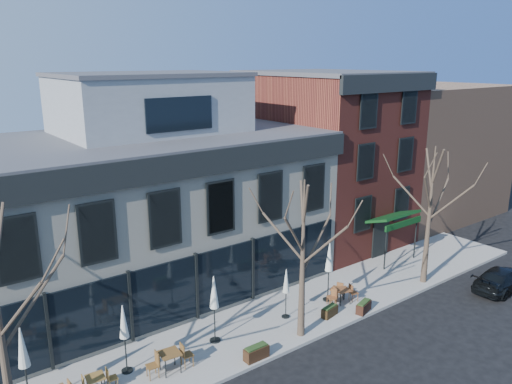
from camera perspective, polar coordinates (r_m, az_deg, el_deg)
ground at (r=24.24m, az=-6.78°, el=-14.59°), size 120.00×120.00×0.00m
sidewalk_front at (r=24.28m, az=2.72°, el=-14.23°), size 33.50×4.70×0.15m
corner_building at (r=26.65m, az=-12.51°, el=-1.05°), size 18.39×10.39×11.10m
red_brick_building at (r=33.65m, az=7.84°, el=4.09°), size 8.20×11.78×11.18m
bg_building at (r=41.93m, az=16.60°, el=4.87°), size 12.00×12.00×10.00m
tree_corner at (r=17.08m, az=-27.22°, el=-13.51°), size 3.93×3.98×7.92m
tree_mid at (r=21.34m, az=5.39°, el=-7.48°), size 3.50×3.55×7.04m
tree_right at (r=27.83m, az=19.23°, el=-2.37°), size 3.72×3.77×7.48m
parked_sedan at (r=29.90m, az=26.30°, el=-8.89°), size 4.25×1.88×1.21m
cafe_set_1 at (r=20.16m, az=-17.84°, el=-20.05°), size 1.63×0.70×0.85m
cafe_set_2 at (r=20.61m, az=-9.80°, el=-18.35°), size 1.95×0.84×1.01m
cafe_set_4 at (r=25.63m, az=9.88°, el=-11.45°), size 1.74×0.87×0.89m
cafe_set_5 at (r=25.77m, az=9.26°, el=-11.36°), size 1.57×1.00×0.82m
umbrella_0 at (r=19.39m, az=-25.10°, el=-16.22°), size 0.49×0.49×3.09m
umbrella_1 at (r=20.20m, az=-14.88°, el=-14.52°), size 0.45×0.45×2.83m
umbrella_2 at (r=21.47m, az=-4.82°, el=-11.73°), size 0.48×0.48×3.03m
umbrella_3 at (r=23.47m, az=3.46°, el=-10.40°), size 0.39×0.39×2.44m
umbrella_4 at (r=25.06m, az=8.36°, el=-7.72°), size 0.49×0.49×3.07m
planter_1 at (r=21.17m, az=0.03°, el=-17.86°), size 1.05×0.43×0.59m
planter_2 at (r=24.43m, az=8.41°, el=-13.32°), size 0.96×0.53×0.51m
planter_3 at (r=25.07m, az=12.20°, el=-12.69°), size 1.04×0.65×0.54m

